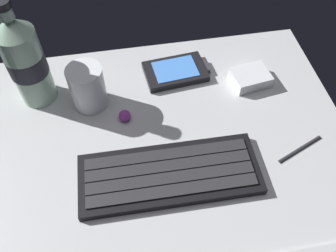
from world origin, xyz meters
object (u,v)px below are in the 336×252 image
(keyboard, at_px, (169,174))
(juice_cup, at_px, (88,89))
(trackball_mouse, at_px, (125,116))
(stylus_pen, at_px, (300,148))
(water_bottle, at_px, (25,61))
(charger_block, at_px, (250,78))
(handheld_device, at_px, (176,71))

(keyboard, distance_m, juice_cup, 0.22)
(keyboard, relative_size, trackball_mouse, 13.27)
(stylus_pen, bearing_deg, trackball_mouse, 135.57)
(water_bottle, height_order, stylus_pen, water_bottle)
(keyboard, bearing_deg, charger_block, 43.15)
(handheld_device, relative_size, stylus_pen, 1.40)
(juice_cup, bearing_deg, handheld_device, 15.18)
(handheld_device, height_order, trackball_mouse, trackball_mouse)
(trackball_mouse, xyz_separation_m, stylus_pen, (0.29, -0.12, -0.01))
(handheld_device, height_order, stylus_pen, handheld_device)
(keyboard, distance_m, trackball_mouse, 0.14)
(trackball_mouse, bearing_deg, stylus_pen, -22.07)
(charger_block, bearing_deg, water_bottle, 175.06)
(trackball_mouse, distance_m, stylus_pen, 0.31)
(keyboard, height_order, stylus_pen, keyboard)
(water_bottle, xyz_separation_m, stylus_pen, (0.44, -0.20, -0.09))
(handheld_device, xyz_separation_m, juice_cup, (-0.17, -0.05, 0.03))
(stylus_pen, bearing_deg, juice_cup, 131.84)
(keyboard, bearing_deg, trackball_mouse, 114.30)
(charger_block, distance_m, stylus_pen, 0.17)
(water_bottle, xyz_separation_m, trackball_mouse, (0.15, -0.09, -0.08))
(keyboard, bearing_deg, stylus_pen, 3.17)
(handheld_device, bearing_deg, juice_cup, -164.82)
(juice_cup, height_order, trackball_mouse, juice_cup)
(handheld_device, distance_m, juice_cup, 0.18)
(juice_cup, distance_m, water_bottle, 0.11)
(juice_cup, relative_size, trackball_mouse, 3.86)
(water_bottle, relative_size, stylus_pen, 2.19)
(trackball_mouse, bearing_deg, juice_cup, 139.12)
(trackball_mouse, bearing_deg, handheld_device, 40.96)
(charger_block, bearing_deg, trackball_mouse, -168.56)
(handheld_device, bearing_deg, trackball_mouse, -139.04)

